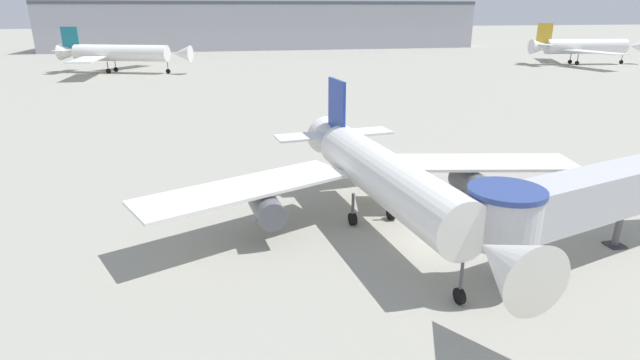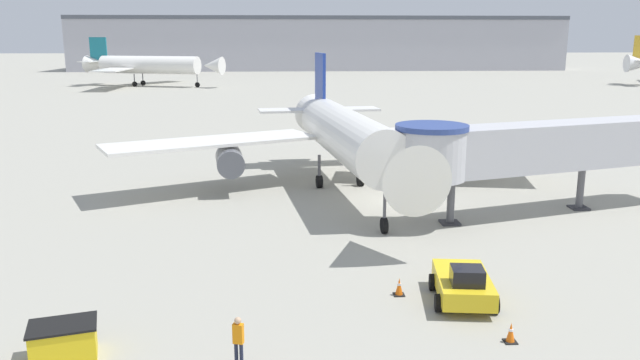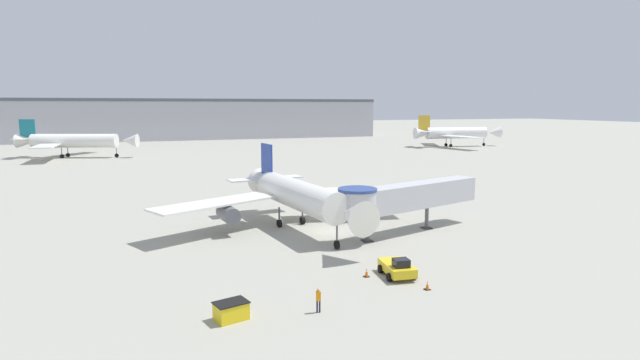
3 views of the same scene
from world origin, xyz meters
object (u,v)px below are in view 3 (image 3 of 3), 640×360
jet_bridge (402,197)px  traffic_cone_near_nose (367,273)px  main_airplane (296,195)px  pushback_tug_yellow (397,268)px  ground_crew_marshaller (318,298)px  background_jet_teal_tail (72,141)px  background_jet_gold_tail (454,133)px  service_container_yellow (231,311)px  traffic_cone_apron_front (427,285)px

jet_bridge → traffic_cone_near_nose: (-9.89, -11.62, -3.86)m
main_airplane → pushback_tug_yellow: size_ratio=8.02×
traffic_cone_near_nose → main_airplane: bearing=91.6°
jet_bridge → main_airplane: bearing=130.8°
ground_crew_marshaller → background_jet_teal_tail: background_jet_teal_tail is taller
ground_crew_marshaller → background_jet_gold_tail: bearing=68.9°
service_container_yellow → traffic_cone_near_nose: service_container_yellow is taller
service_container_yellow → background_jet_teal_tail: size_ratio=0.08×
main_airplane → service_container_yellow: main_airplane is taller
pushback_tug_yellow → traffic_cone_near_nose: 2.66m
main_airplane → traffic_cone_near_nose: bearing=-95.7°
jet_bridge → ground_crew_marshaller: bearing=-150.3°
jet_bridge → traffic_cone_near_nose: 15.74m
traffic_cone_apron_front → background_jet_teal_tail: 127.89m
traffic_cone_near_nose → traffic_cone_apron_front: size_ratio=1.03×
traffic_cone_near_nose → ground_crew_marshaller: (-6.37, -5.53, 0.66)m
background_jet_teal_tail → background_jet_gold_tail: size_ratio=0.92×
background_jet_teal_tail → pushback_tug_yellow: bearing=-143.4°
ground_crew_marshaller → pushback_tug_yellow: bearing=45.4°
service_container_yellow → ground_crew_marshaller: (5.96, -0.94, 0.39)m
main_airplane → background_jet_gold_tail: background_jet_gold_tail is taller
jet_bridge → background_jet_gold_tail: (78.12, 101.32, 0.61)m
ground_crew_marshaller → background_jet_teal_tail: size_ratio=0.05×
pushback_tug_yellow → traffic_cone_near_nose: (-2.49, 0.83, -0.42)m
traffic_cone_near_nose → traffic_cone_apron_front: (3.22, -4.38, -0.01)m
main_airplane → background_jet_teal_tail: background_jet_teal_tail is taller
main_airplane → background_jet_gold_tail: size_ratio=0.93×
traffic_cone_apron_front → ground_crew_marshaller: 9.68m
traffic_cone_near_nose → background_jet_gold_tail: bearing=52.1°
jet_bridge → pushback_tug_yellow: 14.89m
pushback_tug_yellow → background_jet_teal_tail: background_jet_teal_tail is taller
traffic_cone_apron_front → background_jet_teal_tail: bearing=107.3°
main_airplane → traffic_cone_apron_front: size_ratio=44.97×
jet_bridge → background_jet_gold_tail: size_ratio=0.55×
ground_crew_marshaller → background_jet_gold_tail: size_ratio=0.05×
service_container_yellow → background_jet_teal_tail: (-22.48, 122.25, 4.05)m
main_airplane → traffic_cone_near_nose: size_ratio=43.61×
jet_bridge → service_container_yellow: size_ratio=7.83×
pushback_tug_yellow → background_jet_teal_tail: (-37.29, 118.49, 3.90)m
pushback_tug_yellow → background_jet_teal_tail: bearing=114.7°
traffic_cone_near_nose → ground_crew_marshaller: ground_crew_marshaller is taller
main_airplane → background_jet_teal_tail: (-34.28, 99.45, 0.70)m
jet_bridge → service_container_yellow: bearing=-160.7°
jet_bridge → traffic_cone_near_nose: bearing=-147.3°
service_container_yellow → background_jet_gold_tail: size_ratio=0.07×
traffic_cone_apron_front → ground_crew_marshaller: size_ratio=0.42×
main_airplane → traffic_cone_apron_front: bearing=-88.0°
background_jet_teal_tail → service_container_yellow: bearing=-150.4°
traffic_cone_near_nose → ground_crew_marshaller: 8.46m
service_container_yellow → ground_crew_marshaller: bearing=-8.9°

